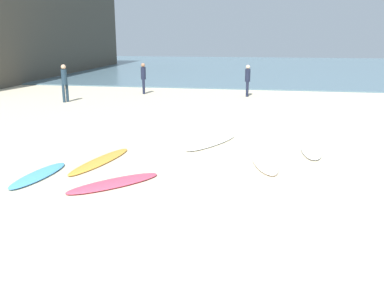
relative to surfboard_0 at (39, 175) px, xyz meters
The scene contains 11 objects.
ground_plane 3.17m from the surfboard_0, 37.07° to the right, with size 120.00×120.00×0.00m, color beige.
ocean_water 37.10m from the surfboard_0, 86.10° to the left, with size 120.00×40.00×0.08m, color slate.
surfboard_0 is the anchor object (origin of this frame).
surfboard_1 1.93m from the surfboard_0, ahead, with size 0.58×2.19×0.07m, color #E4435E.
surfboard_2 5.53m from the surfboard_0, 20.26° to the left, with size 0.55×1.95×0.08m, color #F1DDCB.
surfboard_3 1.66m from the surfboard_0, 54.56° to the left, with size 0.50×2.59×0.06m, color gold.
surfboard_4 5.18m from the surfboard_0, 46.58° to the left, with size 0.55×2.43×0.07m, color white.
surfboard_5 7.32m from the surfboard_0, 27.82° to the left, with size 0.54×2.02×0.09m, color white.
beachgoer_near 11.61m from the surfboard_0, 114.13° to the left, with size 0.38×0.38×1.85m.
beachgoer_mid 14.80m from the surfboard_0, 74.01° to the left, with size 0.28×0.34×1.70m.
beachgoer_far 14.35m from the surfboard_0, 97.21° to the left, with size 0.36×0.36×1.73m.
Camera 1 is at (2.65, -6.31, 3.17)m, focal length 38.18 mm.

